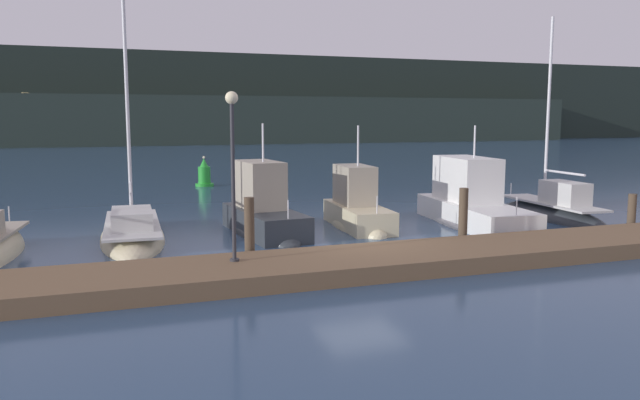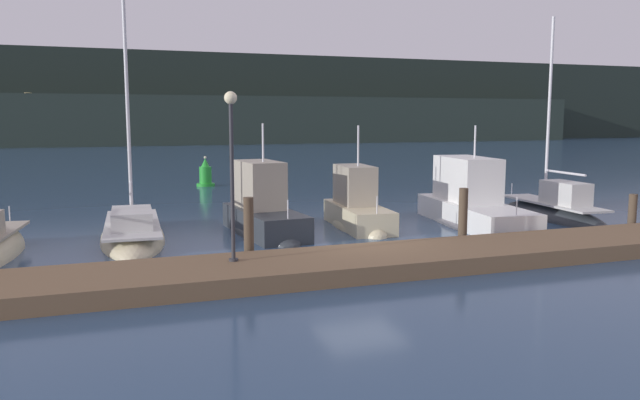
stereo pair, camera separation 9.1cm
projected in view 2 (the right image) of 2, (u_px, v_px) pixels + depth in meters
The scene contains 13 objects.
ground_plane at pixel (361, 255), 18.51m from camera, with size 400.00×400.00×0.00m, color navy.
dock at pixel (386, 260), 16.84m from camera, with size 27.07×2.80×0.45m, color brown.
mooring_pile_1 at pixel (249, 231), 17.17m from camera, with size 0.28×0.28×1.89m, color #4C3D2D.
mooring_pile_2 at pixel (463, 218), 19.41m from camera, with size 0.28×0.28×1.89m, color #4C3D2D.
mooring_pile_3 at pixel (632, 214), 21.68m from camera, with size 0.28×0.28×1.42m, color #4C3D2D.
sailboat_berth_2 at pixel (133, 236), 20.85m from camera, with size 2.37×7.10×11.20m.
motorboat_berth_3 at pixel (264, 219), 21.92m from camera, with size 2.31×5.37×4.39m.
motorboat_berth_4 at pixel (358, 217), 23.19m from camera, with size 2.03×4.88×4.45m.
motorboat_berth_5 at pixel (473, 211), 23.73m from camera, with size 3.05×7.40×4.30m.
sailboat_berth_6 at pixel (553, 214), 25.21m from camera, with size 2.06×6.50×8.63m.
channel_buoy at pixel (205, 175), 37.08m from camera, with size 1.08×1.08×1.78m.
dock_lamppost at pixel (232, 150), 15.44m from camera, with size 0.32×0.32×4.25m.
hillside_backdrop at pixel (145, 102), 100.63m from camera, with size 240.00×23.00×14.18m.
Camera 2 is at (-7.17, -16.70, 4.07)m, focal length 35.00 mm.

